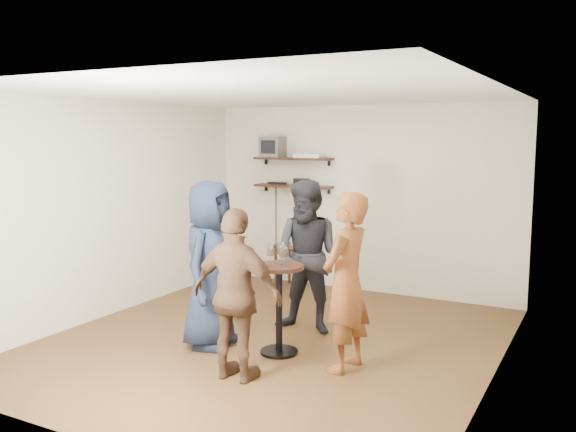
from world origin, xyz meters
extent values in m
cube|color=#482B17|center=(0.00, 0.00, -0.02)|extent=(4.50, 5.00, 0.04)
cube|color=white|center=(0.00, 0.00, 2.62)|extent=(4.50, 5.00, 0.04)
cube|color=beige|center=(0.00, 2.52, 1.30)|extent=(4.50, 0.04, 2.60)
cube|color=beige|center=(0.00, -2.52, 1.30)|extent=(4.50, 0.04, 2.60)
cube|color=beige|center=(-2.27, 0.00, 1.30)|extent=(0.04, 5.00, 2.60)
cube|color=beige|center=(2.27, 0.00, 1.30)|extent=(0.04, 5.00, 2.60)
cube|color=black|center=(-1.00, 2.38, 1.85)|extent=(1.20, 0.25, 0.04)
cube|color=black|center=(-1.00, 2.38, 1.45)|extent=(1.20, 0.25, 0.04)
cube|color=#59595B|center=(-1.34, 2.38, 2.02)|extent=(0.32, 0.30, 0.30)
cube|color=silver|center=(-0.74, 2.38, 1.90)|extent=(0.40, 0.24, 0.06)
cube|color=black|center=(-0.87, 2.38, 1.52)|extent=(0.22, 0.10, 0.10)
cube|color=black|center=(-1.29, 2.42, 1.48)|extent=(0.30, 0.05, 0.03)
cube|color=black|center=(-0.85, 2.16, 0.61)|extent=(0.67, 0.67, 0.04)
cylinder|color=black|center=(-1.06, 1.95, 0.29)|extent=(0.04, 0.04, 0.58)
cylinder|color=black|center=(-0.64, 1.95, 0.29)|extent=(0.04, 0.04, 0.58)
cylinder|color=black|center=(-1.06, 2.37, 0.29)|extent=(0.04, 0.04, 0.58)
cylinder|color=black|center=(-0.64, 2.37, 0.29)|extent=(0.04, 0.04, 0.58)
cylinder|color=white|center=(-0.85, 2.16, 0.76)|extent=(0.13, 0.13, 0.27)
cylinder|color=#3C6F1F|center=(-0.87, 2.16, 1.04)|extent=(0.01, 0.06, 0.50)
cone|color=silver|center=(-0.91, 2.16, 1.35)|extent=(0.06, 0.08, 0.11)
cylinder|color=#3C6F1F|center=(-0.84, 2.17, 1.07)|extent=(0.03, 0.05, 0.56)
cone|color=silver|center=(-0.81, 2.19, 1.40)|extent=(0.10, 0.11, 0.12)
cylinder|color=#3C6F1F|center=(-0.85, 2.15, 1.10)|extent=(0.09, 0.08, 0.61)
cone|color=silver|center=(-0.85, 2.12, 1.46)|extent=(0.12, 0.11, 0.12)
cylinder|color=black|center=(0.24, -0.28, 0.89)|extent=(0.50, 0.50, 0.04)
cylinder|color=black|center=(0.24, -0.28, 0.45)|extent=(0.07, 0.07, 0.84)
cylinder|color=black|center=(0.24, -0.28, 0.01)|extent=(0.38, 0.38, 0.03)
cylinder|color=silver|center=(0.16, -0.32, 0.91)|extent=(0.06, 0.06, 0.00)
cylinder|color=silver|center=(0.16, -0.32, 0.96)|extent=(0.01, 0.01, 0.09)
cylinder|color=silver|center=(0.16, -0.32, 1.06)|extent=(0.07, 0.07, 0.11)
cylinder|color=tan|center=(0.16, -0.32, 1.04)|extent=(0.06, 0.06, 0.06)
cylinder|color=silver|center=(0.31, -0.31, 0.91)|extent=(0.06, 0.06, 0.00)
cylinder|color=silver|center=(0.31, -0.31, 0.95)|extent=(0.01, 0.01, 0.08)
cylinder|color=silver|center=(0.31, -0.31, 1.05)|extent=(0.06, 0.06, 0.10)
cylinder|color=tan|center=(0.31, -0.31, 1.03)|extent=(0.06, 0.06, 0.06)
cylinder|color=silver|center=(0.22, -0.21, 0.91)|extent=(0.06, 0.06, 0.00)
cylinder|color=silver|center=(0.22, -0.21, 0.96)|extent=(0.01, 0.01, 0.10)
cylinder|color=silver|center=(0.22, -0.21, 1.07)|extent=(0.07, 0.07, 0.12)
cylinder|color=tan|center=(0.22, -0.21, 1.04)|extent=(0.07, 0.07, 0.06)
cylinder|color=silver|center=(0.26, -0.27, 0.91)|extent=(0.06, 0.06, 0.00)
cylinder|color=silver|center=(0.26, -0.27, 0.96)|extent=(0.01, 0.01, 0.09)
cylinder|color=silver|center=(0.26, -0.27, 1.06)|extent=(0.07, 0.07, 0.11)
cylinder|color=tan|center=(0.26, -0.27, 1.03)|extent=(0.06, 0.06, 0.06)
imported|color=red|center=(0.99, -0.36, 0.84)|extent=(0.46, 0.65, 1.67)
imported|color=black|center=(0.20, 0.47, 0.85)|extent=(0.86, 0.69, 1.70)
imported|color=#161E32|center=(-0.51, -0.42, 0.87)|extent=(0.69, 0.93, 1.73)
imported|color=#472F1E|center=(0.23, -1.04, 0.78)|extent=(0.92, 0.39, 1.55)
camera|label=1|loc=(3.11, -5.45, 2.18)|focal=38.00mm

